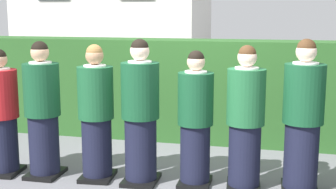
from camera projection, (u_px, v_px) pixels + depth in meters
ground_plane at (168, 183)px, 5.46m from camera, size 60.00×60.00×0.00m
student_in_red_blazer at (2, 116)px, 5.66m from camera, size 0.40×0.51×1.54m
student_front_row_1 at (43, 113)px, 5.57m from camera, size 0.43×0.52×1.64m
student_front_row_2 at (96, 116)px, 5.49m from camera, size 0.42×0.53×1.61m
student_front_row_3 at (140, 116)px, 5.35m from camera, size 0.44×0.53×1.68m
student_front_row_4 at (195, 122)px, 5.29m from camera, size 0.40×0.49×1.55m
student_front_row_5 at (245, 122)px, 5.16m from camera, size 0.42×0.50×1.62m
student_front_row_6 at (303, 120)px, 5.08m from camera, size 0.44×0.53×1.69m
hedge at (199, 90)px, 7.22m from camera, size 11.07×0.70×1.55m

